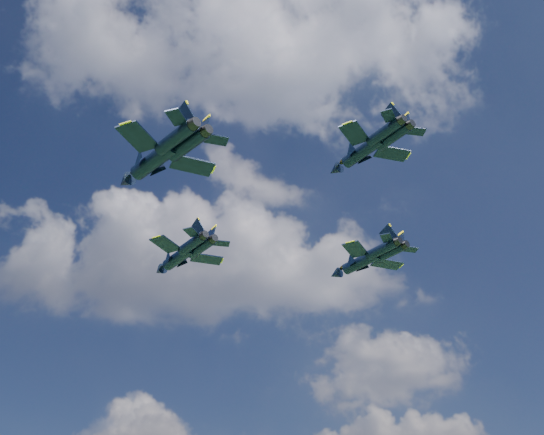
{
  "coord_description": "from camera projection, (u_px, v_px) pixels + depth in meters",
  "views": [
    {
      "loc": [
        -2.62,
        -70.24,
        9.41
      ],
      "look_at": [
        -5.38,
        8.07,
        58.53
      ],
      "focal_mm": 45.0,
      "sensor_mm": 36.0,
      "label": 1
    }
  ],
  "objects": [
    {
      "name": "jet_left",
      "position": [
        152.0,
        161.0,
        84.54
      ],
      "size": [
        16.02,
        15.74,
        4.32
      ],
      "rotation": [
        0.0,
        0.0,
        0.8
      ],
      "color": "black"
    },
    {
      "name": "jet_lead",
      "position": [
        177.0,
        258.0,
        104.69
      ],
      "size": [
        13.54,
        14.76,
        3.86
      ],
      "rotation": [
        0.0,
        0.0,
        0.71
      ],
      "color": "black"
    },
    {
      "name": "jet_slot",
      "position": [
        360.0,
        152.0,
        82.86
      ],
      "size": [
        11.63,
        12.93,
        3.35
      ],
      "rotation": [
        0.0,
        0.0,
        0.69
      ],
      "color": "black"
    },
    {
      "name": "jet_right",
      "position": [
        359.0,
        262.0,
        103.05
      ],
      "size": [
        13.33,
        13.94,
        3.71
      ],
      "rotation": [
        0.0,
        0.0,
        0.75
      ],
      "color": "black"
    }
  ]
}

